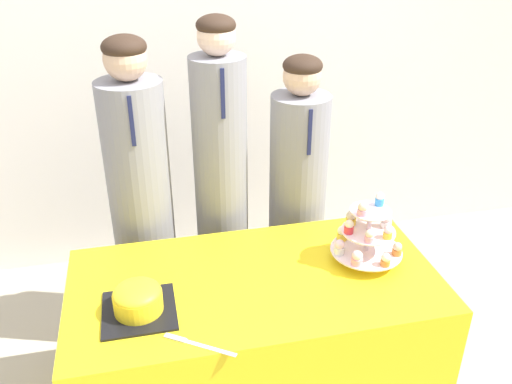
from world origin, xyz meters
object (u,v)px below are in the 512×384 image
(round_cake, at_px, (138,299))
(cupcake_stand, at_px, (367,234))
(student_1, at_px, (221,193))
(student_2, at_px, (297,203))
(student_0, at_px, (142,209))
(cake_knife, at_px, (188,342))

(round_cake, distance_m, cupcake_stand, 0.96)
(student_1, relative_size, student_2, 1.13)
(student_1, distance_m, student_2, 0.41)
(round_cake, height_order, student_0, student_0)
(student_1, xyz_separation_m, student_2, (0.39, -0.00, -0.10))
(cake_knife, distance_m, student_0, 0.91)
(student_1, bearing_deg, round_cake, -121.50)
(cake_knife, height_order, cupcake_stand, cupcake_stand)
(cupcake_stand, bearing_deg, cake_knife, -157.15)
(cupcake_stand, height_order, student_2, student_2)
(cupcake_stand, bearing_deg, student_0, 148.11)
(round_cake, xyz_separation_m, cupcake_stand, (0.95, 0.13, 0.07))
(round_cake, distance_m, student_2, 1.08)
(round_cake, relative_size, cupcake_stand, 0.90)
(cake_knife, height_order, student_0, student_0)
(student_2, bearing_deg, student_1, 180.00)
(student_2, bearing_deg, round_cake, -139.52)
(cupcake_stand, xyz_separation_m, student_2, (-0.13, 0.57, -0.14))
(round_cake, xyz_separation_m, student_2, (0.82, 0.70, -0.07))
(student_0, bearing_deg, student_1, -0.00)
(student_1, height_order, student_2, student_1)
(cake_knife, bearing_deg, student_0, 130.97)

